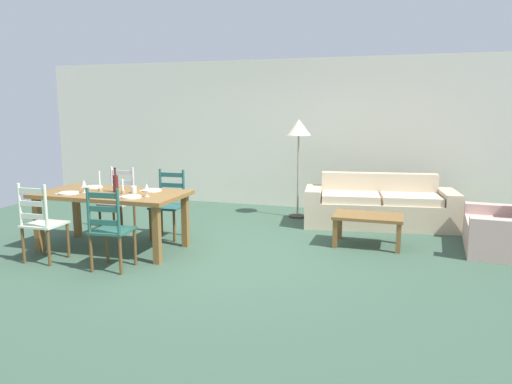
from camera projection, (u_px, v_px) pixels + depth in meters
ground_plane at (209, 255)px, 6.04m from camera, size 9.60×9.60×0.02m
wall_far at (277, 134)px, 8.91m from camera, size 9.60×0.16×2.70m
dining_table at (112, 199)px, 6.17m from camera, size 1.90×0.96×0.75m
dining_chair_near_left at (41, 223)px, 5.67m from camera, size 0.43×0.41×0.96m
dining_chair_near_right at (110, 229)px, 5.37m from camera, size 0.45×0.43×0.96m
dining_chair_far_left at (119, 200)px, 7.05m from camera, size 0.42×0.40×0.96m
dining_chair_far_right at (169, 204)px, 6.78m from camera, size 0.43×0.41×0.96m
dinner_plate_near_left at (69, 193)px, 6.05m from camera, size 0.24×0.24×0.02m
fork_near_left at (59, 193)px, 6.10m from camera, size 0.03×0.17×0.01m
dinner_plate_near_right at (131, 197)px, 5.78m from camera, size 0.24×0.24×0.02m
fork_near_right at (121, 197)px, 5.83m from camera, size 0.03×0.17×0.01m
dinner_plate_far_left at (93, 187)px, 6.52m from camera, size 0.24×0.24×0.02m
fork_far_left at (84, 187)px, 6.57m from camera, size 0.03×0.17×0.01m
dinner_plate_far_right at (152, 190)px, 6.25m from camera, size 0.24×0.24×0.02m
fork_far_right at (142, 190)px, 6.30m from camera, size 0.03×0.17×0.01m
wine_bottle at (116, 183)px, 6.15m from camera, size 0.07×0.07×0.32m
wine_glass_near_left at (84, 184)px, 6.12m from camera, size 0.06×0.06×0.16m
wine_glass_near_right at (147, 188)px, 5.83m from camera, size 0.06×0.06×0.16m
coffee_cup_primary at (134, 190)px, 6.08m from camera, size 0.07×0.07×0.09m
candle_tall at (100, 186)px, 6.21m from camera, size 0.05×0.05×0.27m
candle_short at (123, 190)px, 6.05m from camera, size 0.05×0.05×0.19m
couch at (379, 207)px, 7.50m from camera, size 2.37×1.12×0.80m
coffee_table at (368, 220)px, 6.37m from camera, size 0.90×0.56×0.42m
armchair_upholstered at (506, 233)px, 6.11m from camera, size 0.85×1.20×0.72m
standing_lamp at (299, 133)px, 7.88m from camera, size 0.40×0.40×1.64m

